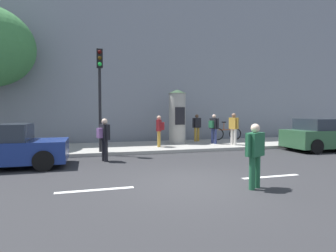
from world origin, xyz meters
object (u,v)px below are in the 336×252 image
(pedestrian_near_pole, at_px, (159,128))
(pedestrian_tallest, at_px, (197,126))
(pedestrian_with_bag, at_px, (255,151))
(pedestrian_in_red_top, at_px, (234,126))
(traffic_light, at_px, (100,83))
(pedestrian_with_backpack, at_px, (104,136))
(pedestrian_in_light_jacket, at_px, (214,126))
(poster_column, at_px, (177,116))
(bicycle_leaning, at_px, (226,134))
(parked_car_red, at_px, (327,135))

(pedestrian_near_pole, xyz_separation_m, pedestrian_tallest, (2.67, 1.83, 0.01))
(pedestrian_with_bag, relative_size, pedestrian_tallest, 1.01)
(pedestrian_near_pole, distance_m, pedestrian_in_red_top, 3.80)
(traffic_light, bearing_deg, pedestrian_with_backpack, -87.73)
(pedestrian_near_pole, bearing_deg, pedestrian_in_light_jacket, 8.29)
(pedestrian_near_pole, bearing_deg, traffic_light, -159.78)
(traffic_light, relative_size, pedestrian_tallest, 2.75)
(poster_column, distance_m, pedestrian_in_light_jacket, 1.99)
(pedestrian_in_light_jacket, bearing_deg, pedestrian_in_red_top, -45.65)
(traffic_light, distance_m, bicycle_leaning, 8.33)
(pedestrian_with_backpack, relative_size, parked_car_red, 0.38)
(traffic_light, bearing_deg, pedestrian_tallest, 27.63)
(poster_column, distance_m, pedestrian_tallest, 1.62)
(pedestrian_in_red_top, distance_m, bicycle_leaning, 2.44)
(pedestrian_with_backpack, distance_m, pedestrian_near_pole, 3.67)
(pedestrian_in_light_jacket, height_order, bicycle_leaning, pedestrian_in_light_jacket)
(pedestrian_in_red_top, relative_size, pedestrian_in_light_jacket, 1.04)
(pedestrian_with_bag, height_order, pedestrian_tallest, pedestrian_tallest)
(pedestrian_with_bag, distance_m, pedestrian_with_backpack, 5.74)
(parked_car_red, bearing_deg, pedestrian_with_bag, -145.83)
(traffic_light, distance_m, poster_column, 4.86)
(pedestrian_in_red_top, height_order, pedestrian_in_light_jacket, pedestrian_in_red_top)
(pedestrian_in_red_top, height_order, pedestrian_tallest, pedestrian_in_red_top)
(pedestrian_with_bag, xyz_separation_m, pedestrian_near_pole, (-0.43, 7.22, 0.12))
(pedestrian_tallest, height_order, bicycle_leaning, pedestrian_tallest)
(bicycle_leaning, bearing_deg, pedestrian_in_red_top, -109.73)
(pedestrian_with_backpack, xyz_separation_m, pedestrian_tallest, (5.42, 4.27, 0.10))
(pedestrian_with_bag, height_order, pedestrian_near_pole, pedestrian_near_pole)
(pedestrian_with_backpack, bearing_deg, pedestrian_near_pole, 41.59)
(traffic_light, relative_size, pedestrian_near_pole, 2.83)
(pedestrian_in_red_top, relative_size, pedestrian_tallest, 1.04)
(pedestrian_tallest, relative_size, parked_car_red, 0.37)
(pedestrian_with_bag, distance_m, pedestrian_in_light_jacket, 8.10)
(poster_column, bearing_deg, parked_car_red, -29.77)
(poster_column, bearing_deg, pedestrian_tallest, 24.69)
(traffic_light, xyz_separation_m, pedestrian_tallest, (5.47, 2.86, -1.95))
(pedestrian_with_backpack, bearing_deg, pedestrian_in_red_top, 18.00)
(pedestrian_in_light_jacket, bearing_deg, parked_car_red, -32.14)
(pedestrian_in_light_jacket, xyz_separation_m, bicycle_leaning, (1.54, 1.48, -0.53))
(traffic_light, height_order, pedestrian_near_pole, traffic_light)
(poster_column, bearing_deg, pedestrian_near_pole, -137.14)
(bicycle_leaning, height_order, parked_car_red, parked_car_red)
(pedestrian_with_backpack, height_order, pedestrian_in_light_jacket, pedestrian_in_light_jacket)
(pedestrian_with_backpack, xyz_separation_m, pedestrian_in_light_jacket, (5.80, 2.88, 0.13))
(poster_column, height_order, pedestrian_with_backpack, poster_column)
(pedestrian_with_backpack, bearing_deg, parked_car_red, 0.30)
(poster_column, bearing_deg, traffic_light, -151.41)
(traffic_light, relative_size, pedestrian_in_light_jacket, 2.74)
(pedestrian_near_pole, height_order, pedestrian_in_red_top, pedestrian_in_red_top)
(pedestrian_in_red_top, xyz_separation_m, bicycle_leaning, (0.80, 2.24, -0.55))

